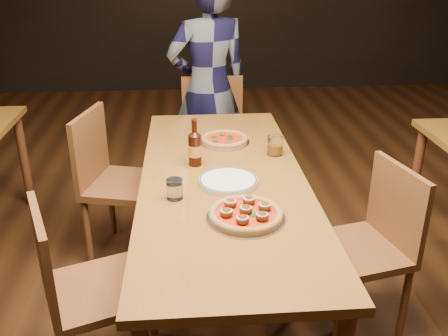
{
  "coord_description": "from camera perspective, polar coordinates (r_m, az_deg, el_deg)",
  "views": [
    {
      "loc": [
        -0.17,
        -2.2,
        1.78
      ],
      "look_at": [
        0.0,
        -0.05,
        0.82
      ],
      "focal_mm": 40.0,
      "sensor_mm": 36.0,
      "label": 1
    }
  ],
  "objects": [
    {
      "name": "beer_bottle",
      "position": [
        2.54,
        -3.35,
        2.16
      ],
      "size": [
        0.07,
        0.07,
        0.24
      ],
      "rotation": [
        0.0,
        0.0,
        -0.17
      ],
      "color": "black",
      "rests_on": "table_main"
    },
    {
      "name": "table_main",
      "position": [
        2.46,
        -0.09,
        -2.54
      ],
      "size": [
        0.8,
        2.0,
        0.75
      ],
      "color": "brown",
      "rests_on": "ground"
    },
    {
      "name": "ground",
      "position": [
        2.83,
        -0.08,
        -14.92
      ],
      "size": [
        9.0,
        9.0,
        0.0
      ],
      "primitive_type": "plane",
      "color": "black"
    },
    {
      "name": "amber_glass",
      "position": [
        2.69,
        5.85,
        2.61
      ],
      "size": [
        0.09,
        0.09,
        0.11
      ],
      "primitive_type": "cylinder",
      "color": "#A86313",
      "rests_on": "table_main"
    },
    {
      "name": "water_glass",
      "position": [
        2.22,
        -5.67,
        -2.4
      ],
      "size": [
        0.07,
        0.07,
        0.09
      ],
      "primitive_type": "cylinder",
      "color": "white",
      "rests_on": "table_main"
    },
    {
      "name": "chair_main_e",
      "position": [
        2.51,
        14.94,
        -8.95
      ],
      "size": [
        0.5,
        0.5,
        0.89
      ],
      "primitive_type": null,
      "rotation": [
        0.0,
        0.0,
        -1.34
      ],
      "color": "#5A2917",
      "rests_on": "ground"
    },
    {
      "name": "pizza_meatball",
      "position": [
        2.06,
        2.5,
        -5.24
      ],
      "size": [
        0.33,
        0.33,
        0.06
      ],
      "rotation": [
        0.0,
        0.0,
        -0.02
      ],
      "color": "#B7B7BF",
      "rests_on": "table_main"
    },
    {
      "name": "plate_stack",
      "position": [
        2.35,
        0.48,
        -1.57
      ],
      "size": [
        0.28,
        0.28,
        0.03
      ],
      "primitive_type": "cylinder",
      "color": "white",
      "rests_on": "table_main"
    },
    {
      "name": "diner",
      "position": [
        3.65,
        -1.77,
        8.97
      ],
      "size": [
        0.7,
        0.55,
        1.67
      ],
      "primitive_type": "imported",
      "rotation": [
        0.0,
        0.0,
        3.42
      ],
      "color": "black",
      "rests_on": "ground"
    },
    {
      "name": "pizza_margherita",
      "position": [
        2.86,
        0.07,
        3.27
      ],
      "size": [
        0.28,
        0.28,
        0.04
      ],
      "rotation": [
        0.0,
        0.0,
        -0.34
      ],
      "color": "#B7B7BF",
      "rests_on": "table_main"
    },
    {
      "name": "chair_end",
      "position": [
        3.61,
        -1.1,
        2.89
      ],
      "size": [
        0.45,
        0.45,
        0.96
      ],
      "primitive_type": null,
      "rotation": [
        0.0,
        0.0,
        0.01
      ],
      "color": "#5A2917",
      "rests_on": "ground"
    },
    {
      "name": "chair_main_nw",
      "position": [
        2.24,
        -14.1,
        -13.23
      ],
      "size": [
        0.54,
        0.54,
        0.9
      ],
      "primitive_type": null,
      "rotation": [
        0.0,
        0.0,
        1.93
      ],
      "color": "#5A2917",
      "rests_on": "ground"
    },
    {
      "name": "chair_main_sw",
      "position": [
        3.05,
        -11.11,
        -1.76
      ],
      "size": [
        0.54,
        0.54,
        0.95
      ],
      "primitive_type": null,
      "rotation": [
        0.0,
        0.0,
        1.33
      ],
      "color": "#5A2917",
      "rests_on": "ground"
    }
  ]
}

